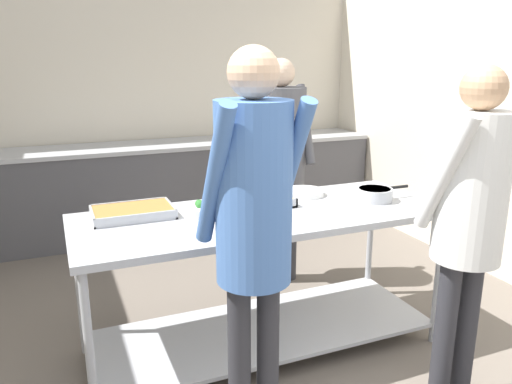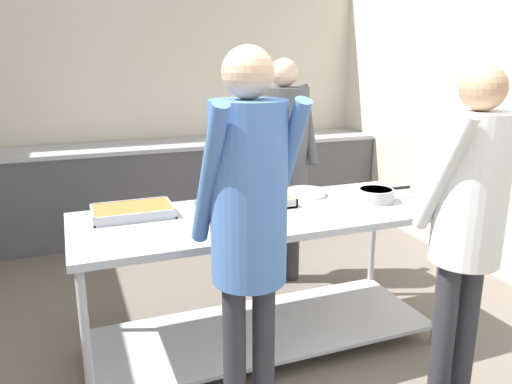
% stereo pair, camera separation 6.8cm
% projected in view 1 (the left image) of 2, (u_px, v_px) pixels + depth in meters
% --- Properties ---
extents(wall_rear, '(4.80, 0.06, 2.65)m').
position_uv_depth(wall_rear, '(146.00, 101.00, 5.24)').
color(wall_rear, beige).
rests_on(wall_rear, ground_plane).
extents(wall_right, '(0.06, 4.29, 2.65)m').
position_uv_depth(wall_right, '(470.00, 111.00, 4.25)').
color(wall_right, beige).
rests_on(wall_right, ground_plane).
extents(back_counter, '(4.64, 0.65, 0.92)m').
position_uv_depth(back_counter, '(157.00, 188.00, 5.13)').
color(back_counter, '#4C4C51').
rests_on(back_counter, ground_plane).
extents(serving_counter, '(2.17, 0.82, 0.89)m').
position_uv_depth(serving_counter, '(262.00, 258.00, 2.99)').
color(serving_counter, '#ADAFB5').
rests_on(serving_counter, ground_plane).
extents(serving_tray_vegetables, '(0.45, 0.30, 0.05)m').
position_uv_depth(serving_tray_vegetables, '(133.00, 212.00, 2.84)').
color(serving_tray_vegetables, '#ADAFB5').
rests_on(serving_tray_vegetables, serving_counter).
extents(broccoli_bowl, '(0.21, 0.21, 0.10)m').
position_uv_depth(broccoli_bowl, '(202.00, 210.00, 2.86)').
color(broccoli_bowl, silver).
rests_on(broccoli_bowl, serving_counter).
extents(serving_tray_roast, '(0.45, 0.32, 0.05)m').
position_uv_depth(serving_tray_roast, '(254.00, 201.00, 3.07)').
color(serving_tray_roast, '#ADAFB5').
rests_on(serving_tray_roast, serving_counter).
extents(plate_stack, '(0.27, 0.27, 0.04)m').
position_uv_depth(plate_stack, '(304.00, 192.00, 3.29)').
color(plate_stack, white).
rests_on(plate_stack, serving_counter).
extents(sauce_pan, '(0.37, 0.23, 0.08)m').
position_uv_depth(sauce_pan, '(375.00, 194.00, 3.16)').
color(sauce_pan, '#ADAFB5').
rests_on(sauce_pan, serving_counter).
extents(guest_serving_left, '(0.43, 0.34, 1.74)m').
position_uv_depth(guest_serving_left, '(470.00, 203.00, 2.41)').
color(guest_serving_left, '#2D2D33').
rests_on(guest_serving_left, ground_plane).
extents(guest_serving_right, '(0.44, 0.37, 1.81)m').
position_uv_depth(guest_serving_right, '(254.00, 212.00, 2.08)').
color(guest_serving_right, '#2D2D33').
rests_on(guest_serving_right, ground_plane).
extents(cook_behind_counter, '(0.51, 0.39, 1.76)m').
position_uv_depth(cook_behind_counter, '(280.00, 149.00, 3.82)').
color(cook_behind_counter, '#2D2D33').
rests_on(cook_behind_counter, ground_plane).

